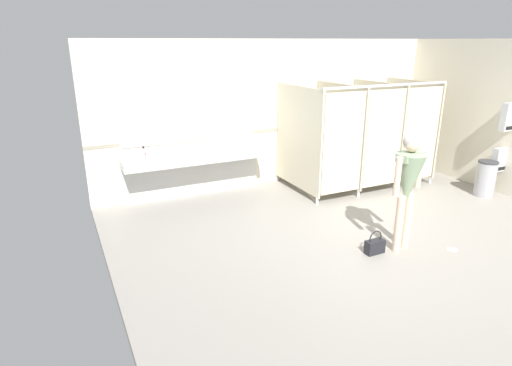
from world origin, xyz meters
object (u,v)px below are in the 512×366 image
Objects in this scene: paper_towel_dispenser_upper at (509,117)px; paper_towel_dispenser_lower at (500,159)px; person_standing at (408,179)px; handbag at (375,246)px; soap_dispenser at (144,152)px; trash_bin at (486,178)px.

paper_towel_dispenser_lower is at bearing 90.00° from paper_towel_dispenser_upper.
handbag is (-0.40, 0.05, -0.89)m from person_standing.
person_standing reaches higher than handbag.
soap_dispenser is (-5.94, 2.27, 0.27)m from paper_towel_dispenser_lower.
paper_towel_dispenser_upper reaches higher than handbag.
paper_towel_dispenser_upper reaches higher than trash_bin.
person_standing is at bearing -7.59° from handbag.
trash_bin is 3.11m from person_standing.
person_standing is 4.21m from soap_dispenser.
person_standing reaches higher than paper_towel_dispenser_lower.
paper_towel_dispenser_upper is 0.78m from paper_towel_dispenser_lower.
paper_towel_dispenser_upper is at bearing -0.07° from trash_bin.
paper_towel_dispenser_lower is at bearing 0.63° from trash_bin.
paper_towel_dispenser_lower is 0.45m from trash_bin.
paper_towel_dispenser_upper reaches higher than person_standing.
soap_dispenser is at bearing 159.06° from paper_towel_dispenser_upper.
paper_towel_dispenser_upper is 0.76× the size of trash_bin.
paper_towel_dispenser_upper is at bearing -20.94° from soap_dispenser.
soap_dispenser is at bearing 126.41° from handbag.
paper_towel_dispenser_upper is 1.14m from trash_bin.
soap_dispenser is (-5.94, 2.27, -0.50)m from paper_towel_dispenser_upper.
soap_dispenser reaches higher than trash_bin.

